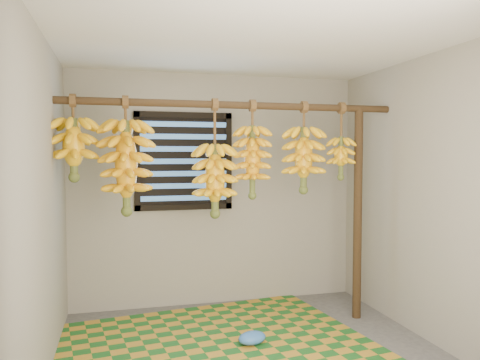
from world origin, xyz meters
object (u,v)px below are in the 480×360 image
object	(u,v)px
woven_mat	(217,345)
banana_bunch_b	(126,167)
support_post	(358,214)
banana_bunch_a	(74,149)
plastic_bag	(252,338)
banana_bunch_d	(252,162)
banana_bunch_e	(304,160)
banana_bunch_f	(341,158)
banana_bunch_c	(215,180)

from	to	relation	value
woven_mat	banana_bunch_b	bearing A→B (deg)	155.02
support_post	banana_bunch_a	bearing A→B (deg)	180.00
support_post	plastic_bag	bearing A→B (deg)	-161.86
banana_bunch_a	banana_bunch_d	distance (m)	1.51
support_post	banana_bunch_e	xyz separation A→B (m)	(-0.56, -0.00, 0.52)
woven_mat	banana_bunch_f	distance (m)	2.01
support_post	banana_bunch_c	size ratio (longest dim) A/B	1.96
woven_mat	banana_bunch_a	xyz separation A→B (m)	(-1.11, 0.32, 1.61)
woven_mat	banana_bunch_e	world-z (taller)	banana_bunch_e
banana_bunch_b	banana_bunch_e	bearing A→B (deg)	-0.00
plastic_bag	banana_bunch_f	xyz separation A→B (m)	(0.98, 0.38, 1.48)
banana_bunch_a	banana_bunch_d	world-z (taller)	same
plastic_bag	banana_bunch_c	distance (m)	1.36
support_post	banana_bunch_d	xyz separation A→B (m)	(-1.05, -0.00, 0.50)
banana_bunch_a	banana_bunch_d	size ratio (longest dim) A/B	0.79
banana_bunch_e	banana_bunch_f	bearing A→B (deg)	0.00
banana_bunch_a	banana_bunch_c	distance (m)	1.19
banana_bunch_d	banana_bunch_f	world-z (taller)	same
plastic_bag	banana_bunch_b	bearing A→B (deg)	158.89
banana_bunch_b	banana_bunch_d	bearing A→B (deg)	-0.00
woven_mat	banana_bunch_c	xyz separation A→B (m)	(0.06, 0.32, 1.34)
woven_mat	banana_bunch_f	size ratio (longest dim) A/B	3.46
woven_mat	banana_bunch_d	distance (m)	1.58
banana_bunch_a	banana_bunch_c	bearing A→B (deg)	-0.00
plastic_bag	banana_bunch_a	bearing A→B (deg)	164.77
banana_bunch_a	banana_bunch_f	xyz separation A→B (m)	(2.37, -0.00, -0.08)
plastic_bag	banana_bunch_d	world-z (taller)	banana_bunch_d
woven_mat	plastic_bag	world-z (taller)	plastic_bag
plastic_bag	banana_bunch_a	distance (m)	2.12
banana_bunch_f	banana_bunch_e	bearing A→B (deg)	180.00
banana_bunch_d	banana_bunch_e	bearing A→B (deg)	0.00
banana_bunch_c	banana_bunch_e	distance (m)	0.85
support_post	banana_bunch_f	bearing A→B (deg)	-180.00
plastic_bag	banana_bunch_b	xyz separation A→B (m)	(-0.98, 0.38, 1.40)
support_post	plastic_bag	xyz separation A→B (m)	(-1.16, -0.38, -0.94)
banana_bunch_a	banana_bunch_f	world-z (taller)	same
support_post	banana_bunch_b	distance (m)	2.19
banana_bunch_b	banana_bunch_c	distance (m)	0.76
banana_bunch_e	support_post	bearing A→B (deg)	0.00
support_post	banana_bunch_f	size ratio (longest dim) A/B	2.79
support_post	banana_bunch_a	distance (m)	2.62
plastic_bag	banana_bunch_b	distance (m)	1.75
banana_bunch_f	banana_bunch_b	bearing A→B (deg)	180.00
banana_bunch_a	banana_bunch_b	size ratio (longest dim) A/B	0.70
banana_bunch_a	banana_bunch_e	world-z (taller)	same
banana_bunch_c	banana_bunch_a	bearing A→B (deg)	180.00
woven_mat	banana_bunch_b	world-z (taller)	banana_bunch_b
support_post	banana_bunch_b	xyz separation A→B (m)	(-2.14, 0.00, 0.46)
banana_bunch_e	banana_bunch_f	xyz separation A→B (m)	(0.38, 0.00, 0.02)
woven_mat	banana_bunch_b	xyz separation A→B (m)	(-0.70, 0.32, 1.46)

